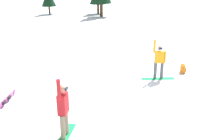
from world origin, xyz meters
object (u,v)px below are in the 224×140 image
(snowboarder_foreground, at_px, (63,109))
(snowboarder_midground, at_px, (159,61))
(backpack_orange, at_px, (183,69))
(loose_snowboard_far_spare, at_px, (6,100))

(snowboarder_foreground, xyz_separation_m, snowboarder_midground, (5.35, 3.06, -0.04))
(snowboarder_foreground, distance_m, backpack_orange, 7.79)
(snowboarder_foreground, relative_size, loose_snowboard_far_spare, 1.22)
(snowboarder_foreground, distance_m, loose_snowboard_far_spare, 3.59)
(snowboarder_midground, relative_size, loose_snowboard_far_spare, 1.18)
(snowboarder_midground, xyz_separation_m, backpack_orange, (1.66, 0.25, -0.69))
(backpack_orange, bearing_deg, snowboarder_foreground, -154.75)
(loose_snowboard_far_spare, bearing_deg, snowboarder_midground, -0.60)
(loose_snowboard_far_spare, distance_m, backpack_orange, 8.58)
(snowboarder_midground, bearing_deg, loose_snowboard_far_spare, 179.40)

